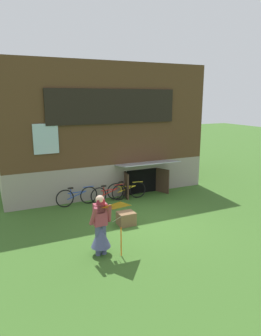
{
  "coord_description": "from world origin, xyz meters",
  "views": [
    {
      "loc": [
        -4.55,
        -8.3,
        4.06
      ],
      "look_at": [
        -0.35,
        0.68,
        1.76
      ],
      "focal_mm": 32.69,
      "sensor_mm": 36.0,
      "label": 1
    }
  ],
  "objects_px": {
    "bicycle_blue": "(77,196)",
    "wooden_crate": "(126,218)",
    "person": "(101,230)",
    "bicycle_yellow": "(127,190)",
    "kite": "(120,215)",
    "bicycle_red": "(109,194)"
  },
  "relations": [
    {
      "from": "kite",
      "to": "bicycle_red",
      "type": "distance_m",
      "value": 4.63
    },
    {
      "from": "kite",
      "to": "bicycle_yellow",
      "type": "relative_size",
      "value": 0.92
    },
    {
      "from": "bicycle_blue",
      "to": "wooden_crate",
      "type": "distance_m",
      "value": 2.64
    },
    {
      "from": "kite",
      "to": "wooden_crate",
      "type": "bearing_deg",
      "value": 62.3
    },
    {
      "from": "bicycle_red",
      "to": "bicycle_yellow",
      "type": "bearing_deg",
      "value": 2.57
    },
    {
      "from": "person",
      "to": "bicycle_yellow",
      "type": "relative_size",
      "value": 1.03
    },
    {
      "from": "kite",
      "to": "bicycle_blue",
      "type": "relative_size",
      "value": 0.9
    },
    {
      "from": "wooden_crate",
      "to": "kite",
      "type": "bearing_deg",
      "value": -117.7
    },
    {
      "from": "bicycle_yellow",
      "to": "person",
      "type": "bearing_deg",
      "value": -110.65
    },
    {
      "from": "bicycle_blue",
      "to": "wooden_crate",
      "type": "bearing_deg",
      "value": -69.5
    },
    {
      "from": "wooden_crate",
      "to": "bicycle_blue",
      "type": "bearing_deg",
      "value": 111.25
    },
    {
      "from": "kite",
      "to": "bicycle_blue",
      "type": "distance_m",
      "value": 4.56
    },
    {
      "from": "person",
      "to": "wooden_crate",
      "type": "distance_m",
      "value": 2.09
    },
    {
      "from": "bicycle_blue",
      "to": "bicycle_yellow",
      "type": "bearing_deg",
      "value": -2.78
    },
    {
      "from": "bicycle_red",
      "to": "bicycle_blue",
      "type": "distance_m",
      "value": 1.26
    },
    {
      "from": "bicycle_yellow",
      "to": "wooden_crate",
      "type": "bearing_deg",
      "value": -102.54
    },
    {
      "from": "kite",
      "to": "bicycle_yellow",
      "type": "bearing_deg",
      "value": 63.94
    },
    {
      "from": "bicycle_yellow",
      "to": "bicycle_blue",
      "type": "height_order",
      "value": "bicycle_blue"
    },
    {
      "from": "person",
      "to": "kite",
      "type": "xyz_separation_m",
      "value": [
        0.34,
        -0.53,
        0.54
      ]
    },
    {
      "from": "person",
      "to": "kite",
      "type": "distance_m",
      "value": 0.83
    },
    {
      "from": "bicycle_yellow",
      "to": "bicycle_red",
      "type": "bearing_deg",
      "value": -162.97
    },
    {
      "from": "bicycle_blue",
      "to": "person",
      "type": "bearing_deg",
      "value": -97.11
    }
  ]
}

